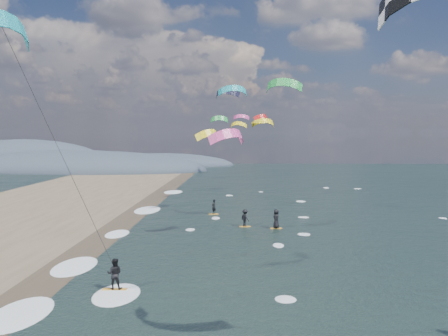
{
  "coord_description": "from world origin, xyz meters",
  "views": [
    {
      "loc": [
        0.05,
        -18.21,
        9.13
      ],
      "look_at": [
        -1.0,
        12.0,
        7.0
      ],
      "focal_mm": 40.0,
      "sensor_mm": 36.0,
      "label": 1
    }
  ],
  "objects": [
    {
      "name": "shoreline_surf",
      "position": [
        -10.8,
        14.75,
        0.0
      ],
      "size": [
        2.4,
        79.4,
        0.11
      ],
      "color": "white",
      "rests_on": "ground"
    },
    {
      "name": "kitesurfer_near_b",
      "position": [
        -9.69,
        5.64,
        10.1
      ],
      "size": [
        7.03,
        9.41,
        15.18
      ],
      "color": "gold",
      "rests_on": "ground"
    },
    {
      "name": "coastal_hills",
      "position": [
        -44.84,
        107.86,
        0.0
      ],
      "size": [
        80.0,
        41.0,
        15.0
      ],
      "color": "#3D4756",
      "rests_on": "ground"
    },
    {
      "name": "bg_kite_field",
      "position": [
        0.2,
        55.22,
        12.24
      ],
      "size": [
        11.13,
        69.49,
        7.19
      ],
      "color": "green",
      "rests_on": "ground"
    },
    {
      "name": "wet_sand_strip",
      "position": [
        -12.0,
        10.0,
        0.0
      ],
      "size": [
        3.0,
        240.0,
        0.0
      ],
      "primitive_type": "cube",
      "color": "#382D23",
      "rests_on": "ground"
    },
    {
      "name": "far_kitesurfers",
      "position": [
        1.01,
        30.79,
        0.89
      ],
      "size": [
        7.53,
        9.01,
        1.86
      ],
      "color": "gold",
      "rests_on": "ground"
    }
  ]
}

